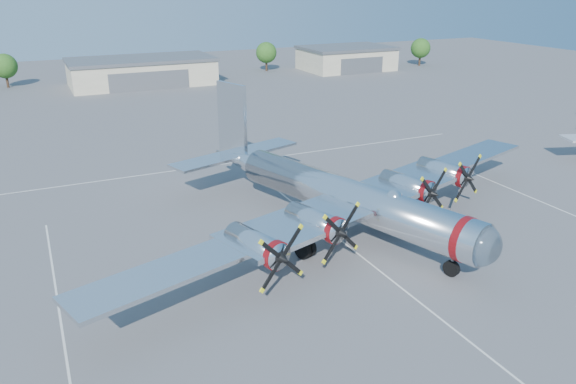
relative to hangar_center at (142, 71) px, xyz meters
name	(u,v)px	position (x,y,z in m)	size (l,w,h in m)	color
ground	(349,247)	(0.00, -81.96, -2.71)	(260.00, 260.00, 0.00)	#505053
parking_lines	(361,256)	(0.00, -83.71, -2.71)	(60.00, 50.08, 0.01)	silver
hangar_center	(142,71)	(0.00, 0.00, 0.00)	(28.60, 14.60, 5.40)	#BBB295
hangar_east	(346,58)	(48.00, 0.00, 0.00)	(20.60, 14.60, 5.40)	#BBB295
tree_west	(5,66)	(-25.00, 8.04, 1.51)	(4.80, 4.80, 6.64)	#382619
tree_east	(266,53)	(30.00, 6.04, 1.51)	(4.80, 4.80, 6.64)	#382619
tree_far_east	(421,48)	(68.00, -1.96, 1.51)	(4.80, 4.80, 6.64)	#382619
main_bomber_b29	(335,228)	(0.77, -78.24, -2.71)	(48.72, 33.33, 10.78)	silver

